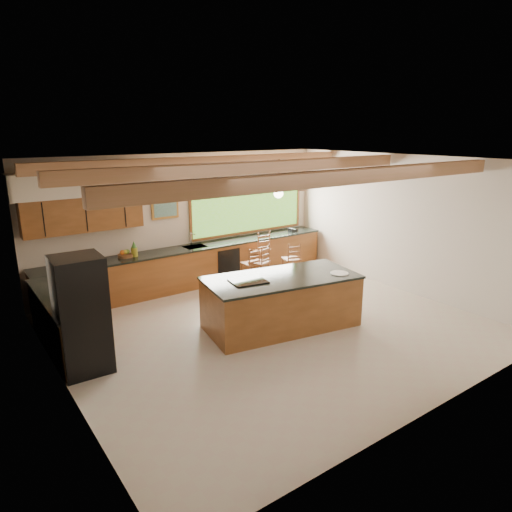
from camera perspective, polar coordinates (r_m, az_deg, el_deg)
ground at (r=8.49m, az=2.05°, el=-8.82°), size 7.20×7.20×0.00m
room_shell at (r=8.27m, az=-1.51°, el=6.57°), size 7.27×6.54×3.02m
counter_run at (r=9.95m, az=-10.62°, el=-2.50°), size 7.12×3.10×1.26m
island at (r=8.35m, az=3.16°, el=-5.70°), size 2.93×1.75×0.98m
refrigerator at (r=7.18m, az=-20.97°, el=-6.90°), size 0.71×0.69×1.77m
bar_stool_a at (r=10.90m, az=0.60°, el=0.66°), size 0.43×0.43×1.19m
bar_stool_b at (r=10.25m, az=-0.54°, el=-1.06°), size 0.35×0.35×0.97m
bar_stool_c at (r=10.17m, az=0.61°, el=-0.93°), size 0.47×0.47×1.04m
bar_stool_d at (r=10.51m, az=4.62°, el=-0.50°), size 0.46×0.46×1.03m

